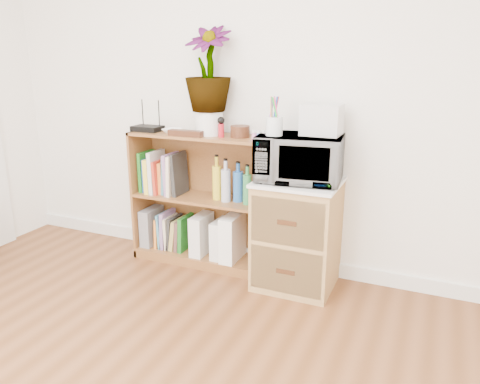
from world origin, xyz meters
The scene contains 21 objects.
skirting_board centered at (0.00, 2.24, 0.05)m, with size 4.00×0.02×0.10m, color white.
bookshelf centered at (-0.35, 2.10, 0.47)m, with size 1.00×0.30×0.95m, color brown.
wicker_unit centered at (0.40, 2.02, 0.35)m, with size 0.50×0.45×0.70m, color #9E7542.
microwave centered at (0.40, 2.02, 0.86)m, with size 0.52×0.35×0.29m, color silver.
pen_cup centered at (0.26, 1.95, 1.06)m, with size 0.10×0.10×0.11m, color white.
small_appliance centered at (0.51, 2.08, 1.10)m, with size 0.23×0.19×0.18m, color silver.
router centered at (-0.75, 2.08, 0.97)m, with size 0.21×0.14×0.04m, color black.
white_bowl centered at (-0.54, 2.07, 0.97)m, with size 0.13×0.13×0.03m, color white.
plant_pot centered at (-0.28, 2.12, 1.03)m, with size 0.19×0.19×0.16m, color white.
potted_plant centered at (-0.28, 2.12, 1.39)m, with size 0.31×0.31×0.55m, color #3F7830.
trinket_box centered at (-0.39, 2.00, 0.97)m, with size 0.25×0.06×0.04m, color #391A0F.
kokeshi_doll centered at (-0.16, 2.06, 0.99)m, with size 0.04×0.04×0.09m, color red.
wooden_bowl centered at (-0.04, 2.11, 0.99)m, with size 0.13×0.13×0.08m, color #351A0E.
paint_jars centered at (0.13, 2.01, 0.98)m, with size 0.11×0.04×0.06m, color pink.
file_box centered at (-0.78, 2.10, 0.21)m, with size 0.09×0.23×0.28m, color gray.
magazine_holder_left centered at (-0.34, 2.09, 0.22)m, with size 0.09×0.24×0.29m, color white.
magazine_holder_mid centered at (-0.18, 2.09, 0.21)m, with size 0.09×0.22×0.28m, color white.
magazine_holder_right centered at (-0.09, 2.09, 0.23)m, with size 0.10×0.26×0.33m, color white.
cookbooks centered at (-0.65, 2.10, 0.64)m, with size 0.32×0.20×0.31m.
liquor_bottles centered at (-0.10, 2.10, 0.64)m, with size 0.30×0.07×0.31m.
lower_books centered at (-0.58, 2.10, 0.20)m, with size 0.25×0.19×0.28m.
Camera 1 is at (1.19, -0.72, 1.48)m, focal length 35.00 mm.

